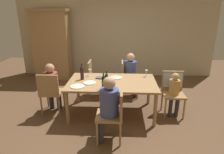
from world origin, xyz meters
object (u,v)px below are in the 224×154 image
at_px(chair_right_end, 173,87).
at_px(wine_glass_near_left, 147,72).
at_px(dinner_plate_host, 116,78).
at_px(dinner_plate_guest_right, 77,86).
at_px(wine_glass_centre, 90,71).
at_px(person_woman_host, 131,72).
at_px(chair_near, 114,112).
at_px(chair_far_right, 127,76).
at_px(wine_bottle_short_olive, 103,82).
at_px(dinner_plate_guest_left, 90,83).
at_px(person_child_small, 174,91).
at_px(handbag, 111,91).
at_px(armoire_cabinet, 52,45).
at_px(wine_bottle_tall_green, 82,73).
at_px(chair_left_end, 50,91).
at_px(dining_table, 112,85).
at_px(person_man_bearded, 108,105).
at_px(wine_bottle_dark_red, 107,80).
at_px(chair_far_left, 94,76).
at_px(person_man_guest, 52,84).

xyz_separation_m(chair_right_end, wine_glass_near_left, (-0.54, 0.26, 0.24)).
height_order(dinner_plate_host, dinner_plate_guest_right, same).
bearing_deg(wine_glass_centre, person_woman_host, 30.66).
height_order(chair_near, wine_glass_centre, chair_near).
bearing_deg(wine_glass_near_left, chair_right_end, -25.98).
height_order(chair_far_right, wine_bottle_short_olive, wine_bottle_short_olive).
xyz_separation_m(person_woman_host, dinner_plate_guest_left, (-0.89, -1.05, 0.08)).
bearing_deg(person_child_small, dinner_plate_host, -12.34).
distance_m(chair_right_end, handbag, 1.66).
xyz_separation_m(person_woman_host, wine_glass_near_left, (0.32, -0.55, 0.18)).
bearing_deg(armoire_cabinet, wine_bottle_tall_green, -58.06).
height_order(chair_near, chair_left_end, same).
height_order(dining_table, chair_left_end, chair_left_end).
distance_m(wine_bottle_tall_green, dinner_plate_guest_left, 0.33).
relative_size(dining_table, wine_glass_centre, 12.31).
height_order(chair_left_end, person_man_bearded, person_man_bearded).
relative_size(person_child_small, wine_bottle_short_olive, 2.87).
bearing_deg(wine_bottle_tall_green, dinner_plate_guest_right, -92.00).
height_order(chair_right_end, person_woman_host, person_woman_host).
bearing_deg(chair_far_right, person_woman_host, 90.00).
xyz_separation_m(person_child_small, dinner_plate_guest_right, (-1.96, -0.30, 0.18)).
relative_size(dining_table, chair_right_end, 1.99).
relative_size(wine_bottle_short_olive, wine_glass_near_left, 2.19).
bearing_deg(wine_bottle_dark_red, chair_near, -74.49).
xyz_separation_m(chair_far_left, person_man_guest, (-0.80, -0.91, 0.11)).
xyz_separation_m(chair_right_end, wine_bottle_tall_green, (-1.94, -0.02, 0.29)).
bearing_deg(person_woman_host, wine_glass_centre, -59.34).
xyz_separation_m(dining_table, dinner_plate_guest_left, (-0.45, -0.11, 0.08)).
distance_m(chair_right_end, wine_glass_near_left, 0.65).
relative_size(wine_glass_near_left, handbag, 0.53).
relative_size(dining_table, chair_left_end, 1.99).
bearing_deg(wine_glass_near_left, wine_bottle_tall_green, -168.69).
relative_size(chair_left_end, wine_bottle_dark_red, 2.90).
xyz_separation_m(chair_far_right, chair_far_left, (-0.83, 0.00, 0.00)).
bearing_deg(dinner_plate_host, dinner_plate_guest_right, -142.84).
distance_m(wine_glass_near_left, wine_glass_centre, 1.28).
height_order(person_man_bearded, wine_bottle_tall_green, person_man_bearded).
height_order(chair_near, person_man_guest, person_man_guest).
height_order(person_man_guest, wine_glass_near_left, person_man_guest).
bearing_deg(wine_bottle_short_olive, handbag, 86.90).
bearing_deg(wine_glass_centre, wine_bottle_short_olive, -64.76).
xyz_separation_m(chair_near, wine_bottle_dark_red, (-0.18, 0.64, 0.34)).
xyz_separation_m(chair_far_right, dinner_plate_guest_right, (-0.99, -1.26, 0.20)).
relative_size(wine_bottle_dark_red, wine_glass_centre, 2.13).
bearing_deg(wine_bottle_tall_green, chair_far_right, 40.53).
height_order(wine_bottle_dark_red, wine_glass_centre, wine_bottle_dark_red).
bearing_deg(wine_bottle_tall_green, dining_table, -9.46).
bearing_deg(wine_bottle_short_olive, chair_left_end, 163.05).
bearing_deg(person_child_small, person_man_guest, -1.10).
bearing_deg(wine_glass_centre, dining_table, -35.45).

